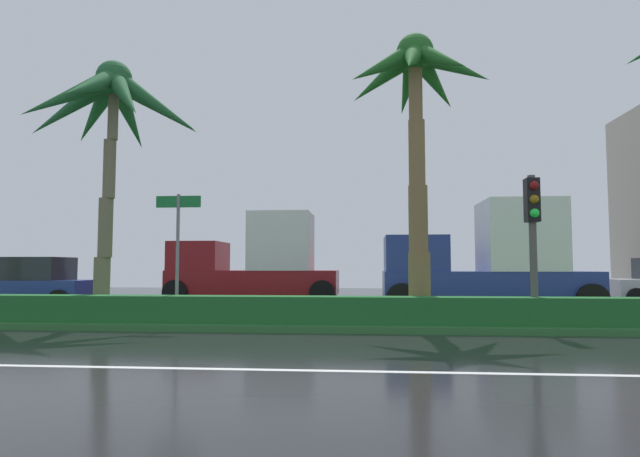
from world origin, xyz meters
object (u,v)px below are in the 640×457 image
Objects in this scene: box_truck_lead at (257,263)px; palm_tree_mid_left at (112,111)px; car_in_traffic_leading at (29,284)px; palm_tree_centre_left at (416,95)px; traffic_signal_median_right at (533,221)px; street_name_sign at (178,239)px; box_truck_following at (488,262)px.

palm_tree_mid_left is at bearing 73.56° from box_truck_lead.
car_in_traffic_leading is 0.67× the size of box_truck_lead.
palm_tree_centre_left reaches higher than palm_tree_mid_left.
traffic_signal_median_right is 1.09× the size of street_name_sign.
box_truck_lead is (-5.44, 7.60, -4.01)m from palm_tree_centre_left.
box_truck_following is at bearing 22.84° from palm_tree_mid_left.
palm_tree_mid_left is 2.17× the size of street_name_sign.
traffic_signal_median_right is at bearing 87.98° from box_truck_following.
street_name_sign is 7.95m from box_truck_lead.
box_truck_lead is 8.64m from box_truck_following.
palm_tree_centre_left is at bearing 3.23° from street_name_sign.
palm_tree_mid_left is 0.94× the size of palm_tree_centre_left.
street_name_sign is (-5.73, -0.32, -3.47)m from palm_tree_centre_left.
street_name_sign is 0.47× the size of box_truck_lead.
traffic_signal_median_right is at bearing -18.86° from palm_tree_centre_left.
palm_tree_mid_left is at bearing 22.84° from box_truck_following.
box_truck_following is (10.25, 4.32, -3.83)m from palm_tree_mid_left.
palm_tree_mid_left is 3.84m from street_name_sign.
box_truck_lead is (7.05, 3.30, 0.72)m from car_in_traffic_leading.
box_truck_following is (8.32, 4.72, -0.53)m from street_name_sign.
street_name_sign is (-8.14, 0.50, -0.32)m from traffic_signal_median_right.
street_name_sign is at bearing 87.87° from box_truck_lead.
palm_tree_mid_left reaches higher than box_truck_lead.
palm_tree_mid_left reaches higher than box_truck_following.
palm_tree_centre_left is 4.05m from traffic_signal_median_right.
palm_tree_mid_left is 1.02× the size of box_truck_lead.
traffic_signal_median_right is 0.51× the size of box_truck_lead.
traffic_signal_median_right is (2.40, -0.82, -3.16)m from palm_tree_centre_left.
palm_tree_mid_left is at bearing 138.84° from car_in_traffic_leading.
palm_tree_centre_left is 1.08× the size of box_truck_following.
palm_tree_mid_left reaches higher than traffic_signal_median_right.
palm_tree_mid_left is 10.53m from traffic_signal_median_right.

